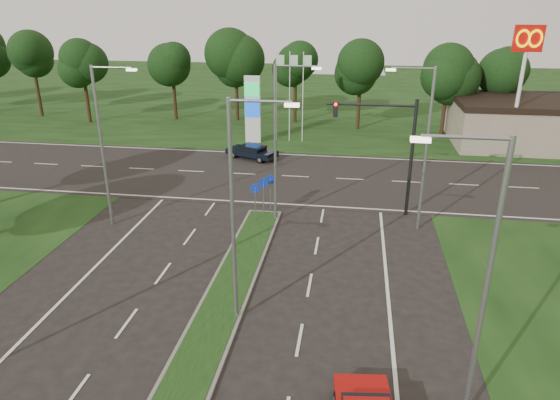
# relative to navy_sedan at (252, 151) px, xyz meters

# --- Properties ---
(verge_far) EXTENTS (160.00, 50.00, 0.02)m
(verge_far) POSITION_rel_navy_sedan_xyz_m (3.08, 27.01, -0.61)
(verge_far) COLOR black
(verge_far) RESTS_ON ground
(cross_road) EXTENTS (160.00, 12.00, 0.02)m
(cross_road) POSITION_rel_navy_sedan_xyz_m (3.08, -3.99, -0.61)
(cross_road) COLOR black
(cross_road) RESTS_ON ground
(median_kerb) EXTENTS (2.00, 26.00, 0.12)m
(median_kerb) POSITION_rel_navy_sedan_xyz_m (3.08, -23.99, -0.55)
(median_kerb) COLOR slate
(median_kerb) RESTS_ON ground
(commercial_building) EXTENTS (16.00, 9.00, 4.00)m
(commercial_building) POSITION_rel_navy_sedan_xyz_m (25.08, 8.01, 1.39)
(commercial_building) COLOR gray
(commercial_building) RESTS_ON ground
(streetlight_median_near) EXTENTS (2.53, 0.22, 9.00)m
(streetlight_median_near) POSITION_rel_navy_sedan_xyz_m (4.08, -21.99, 4.47)
(streetlight_median_near) COLOR gray
(streetlight_median_near) RESTS_ON ground
(streetlight_median_far) EXTENTS (2.53, 0.22, 9.00)m
(streetlight_median_far) POSITION_rel_navy_sedan_xyz_m (4.08, -11.99, 4.47)
(streetlight_median_far) COLOR gray
(streetlight_median_far) RESTS_ON ground
(streetlight_left_far) EXTENTS (2.53, 0.22, 9.00)m
(streetlight_left_far) POSITION_rel_navy_sedan_xyz_m (-5.22, -13.99, 4.47)
(streetlight_left_far) COLOR gray
(streetlight_left_far) RESTS_ON ground
(streetlight_right_far) EXTENTS (2.53, 0.22, 9.00)m
(streetlight_right_far) POSITION_rel_navy_sedan_xyz_m (11.88, -11.99, 4.47)
(streetlight_right_far) COLOR gray
(streetlight_right_far) RESTS_ON ground
(streetlight_right_near) EXTENTS (2.53, 0.22, 9.00)m
(streetlight_right_near) POSITION_rel_navy_sedan_xyz_m (11.88, -25.99, 4.47)
(streetlight_right_near) COLOR gray
(streetlight_right_near) RESTS_ON ground
(traffic_signal) EXTENTS (5.10, 0.42, 7.00)m
(traffic_signal) POSITION_rel_navy_sedan_xyz_m (10.27, -9.99, 4.04)
(traffic_signal) COLOR black
(traffic_signal) RESTS_ON ground
(median_signs) EXTENTS (1.16, 1.76, 2.38)m
(median_signs) POSITION_rel_navy_sedan_xyz_m (3.08, -11.59, 1.10)
(median_signs) COLOR gray
(median_signs) RESTS_ON ground
(gas_pylon) EXTENTS (5.80, 1.26, 8.00)m
(gas_pylon) POSITION_rel_navy_sedan_xyz_m (-0.71, 5.06, 2.58)
(gas_pylon) COLOR silver
(gas_pylon) RESTS_ON ground
(mcdonalds_sign) EXTENTS (2.20, 0.47, 10.40)m
(mcdonalds_sign) POSITION_rel_navy_sedan_xyz_m (21.08, 3.98, 7.37)
(mcdonalds_sign) COLOR silver
(mcdonalds_sign) RESTS_ON ground
(treeline_far) EXTENTS (6.00, 6.00, 9.90)m
(treeline_far) POSITION_rel_navy_sedan_xyz_m (3.18, 11.94, 6.22)
(treeline_far) COLOR black
(treeline_far) RESTS_ON ground
(navy_sedan) EXTENTS (4.47, 3.21, 1.14)m
(navy_sedan) POSITION_rel_navy_sedan_xyz_m (0.00, 0.00, 0.00)
(navy_sedan) COLOR black
(navy_sedan) RESTS_ON ground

